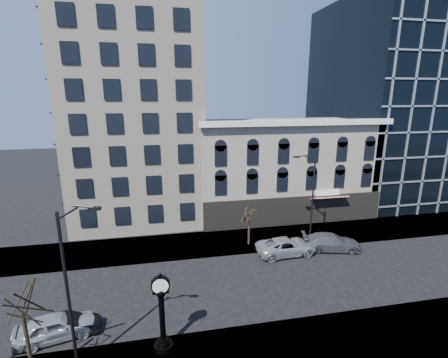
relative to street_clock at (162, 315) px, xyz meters
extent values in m
plane|color=black|center=(3.75, 6.00, -2.43)|extent=(160.00, 160.00, 0.00)
cube|color=gray|center=(3.75, 14.00, -2.37)|extent=(160.00, 6.00, 0.12)
cube|color=beige|center=(-2.25, 25.00, 16.57)|extent=(15.00, 15.00, 38.00)
cube|color=gray|center=(15.75, 22.00, 3.57)|extent=(22.00, 10.00, 12.00)
cube|color=white|center=(15.75, 16.80, 9.77)|extent=(22.60, 0.80, 0.60)
cube|color=black|center=(15.75, 16.95, -0.63)|extent=(22.00, 0.30, 3.60)
cube|color=maroon|center=(19.75, 16.40, 0.97)|extent=(4.50, 1.18, 0.55)
cube|color=black|center=(35.75, 27.00, 11.57)|extent=(20.00, 20.00, 28.00)
cylinder|color=black|center=(0.00, 0.00, -2.15)|extent=(1.16, 1.16, 0.32)
cylinder|color=black|center=(0.00, 0.00, -1.89)|extent=(0.84, 0.84, 0.21)
cylinder|color=black|center=(0.00, 0.00, -1.70)|extent=(0.63, 0.63, 0.17)
cylinder|color=black|center=(0.00, 0.00, -0.10)|extent=(0.34, 0.34, 3.05)
sphere|color=black|center=(0.00, 0.00, 1.53)|extent=(0.59, 0.59, 0.59)
cube|color=black|center=(0.00, 0.00, 1.64)|extent=(0.95, 0.24, 0.26)
cylinder|color=black|center=(0.00, 0.00, 2.06)|extent=(1.10, 0.35, 1.10)
cylinder|color=white|center=(0.00, -0.18, 2.06)|extent=(0.93, 0.03, 0.93)
cylinder|color=white|center=(0.00, 0.18, 2.06)|extent=(0.93, 0.03, 0.93)
sphere|color=black|center=(0.00, 0.00, 2.69)|extent=(0.21, 0.21, 0.21)
cylinder|color=black|center=(-4.81, -0.61, 2.41)|extent=(0.18, 0.18, 9.43)
cube|color=black|center=(-2.76, -1.01, 7.29)|extent=(0.64, 0.35, 0.15)
cylinder|color=black|center=(15.34, 12.00, 2.18)|extent=(0.17, 0.17, 8.98)
cylinder|color=black|center=(15.34, 12.00, -2.10)|extent=(0.38, 0.38, 0.42)
cube|color=black|center=(13.38, 12.32, 6.83)|extent=(0.60, 0.32, 0.15)
cylinder|color=#2E2517|center=(-6.94, -1.00, -0.13)|extent=(0.19, 0.19, 4.36)
cylinder|color=#2E2517|center=(8.95, 12.89, -0.87)|extent=(0.24, 0.24, 2.88)
imported|color=#A5A8AD|center=(-6.71, 2.39, -1.61)|extent=(5.13, 2.97, 1.64)
imported|color=black|center=(-6.08, 2.61, -1.78)|extent=(3.98, 1.46, 1.30)
imported|color=#A5A8AD|center=(12.01, 10.22, -1.61)|extent=(6.03, 3.03, 1.64)
imported|color=#595B60|center=(16.78, 10.21, -1.59)|extent=(6.17, 3.65, 1.68)
camera|label=1|loc=(0.37, -17.03, 12.69)|focal=26.00mm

